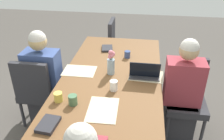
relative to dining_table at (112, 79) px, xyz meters
The scene contains 18 objects.
ground_plane 0.68m from the dining_table, ahead, with size 10.00×10.00×0.00m, color #4C4742.
dining_table is the anchor object (origin of this frame).
chair_far_left_mid 0.86m from the dining_table, 97.06° to the left, with size 0.44×0.44×0.90m.
person_far_left_mid 0.79m from the dining_table, 92.12° to the left, with size 0.36×0.40×1.19m.
chair_near_left_far 0.90m from the dining_table, 87.23° to the right, with size 0.44×0.44×0.90m.
person_near_left_far 0.83m from the dining_table, 92.25° to the right, with size 0.36×0.40×1.19m.
chair_head_left_right_near 1.45m from the dining_table, behind, with size 0.44×0.44×0.90m.
flower_vase 0.21m from the dining_table, 133.01° to the right, with size 0.08×0.08×0.28m.
placemat_head_right_left_near 0.63m from the dining_table, ahead, with size 0.36×0.26×0.00m, color beige.
placemat_far_left_mid 0.38m from the dining_table, 92.00° to the left, with size 0.36×0.26×0.00m, color beige.
placemat_near_left_far 0.38m from the dining_table, 92.23° to the right, with size 0.36×0.26×0.00m, color beige.
laptop_far_left_mid 0.37m from the dining_table, 88.14° to the left, with size 0.22×0.32×0.21m.
coffee_mug_near_left 0.70m from the dining_table, 36.62° to the right, with size 0.08×0.08×0.09m, color #DBC64C.
coffee_mug_near_right 0.47m from the dining_table, 163.47° to the left, with size 0.07×0.07×0.08m, color #33477A.
coffee_mug_centre_left 0.34m from the dining_table, 11.27° to the left, with size 0.08×0.08×0.10m, color white.
coffee_mug_centre_right 0.65m from the dining_table, 24.61° to the right, with size 0.08×0.08×0.09m, color #47704C.
book_red_cover 0.97m from the dining_table, 23.33° to the right, with size 0.20×0.14×0.03m, color #28282D.
book_blue_cover 0.67m from the dining_table, 166.18° to the right, with size 0.20×0.14×0.03m, color #28282D.
Camera 1 is at (2.24, 0.32, 2.06)m, focal length 38.37 mm.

